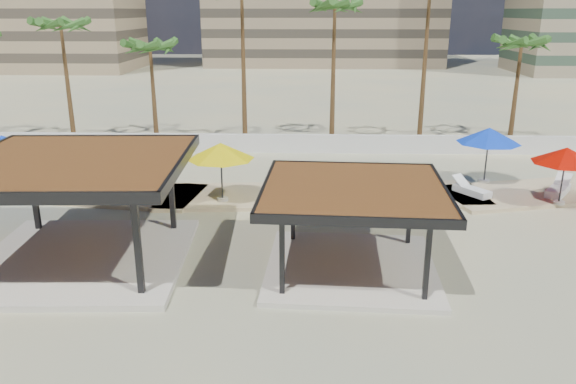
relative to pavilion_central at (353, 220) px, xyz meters
name	(u,v)px	position (x,y,z in m)	size (l,w,h in m)	color
ground	(273,255)	(-2.85, 1.14, -1.88)	(200.00, 200.00, 0.00)	#C4B482
promenade	(321,192)	(-0.85, 8.80, -1.82)	(44.45, 7.97, 0.24)	#C6B284
boundary_wall	(287,144)	(-2.85, 17.14, -1.28)	(56.00, 0.30, 1.20)	silver
pavilion_central	(353,220)	(0.00, 0.00, 0.00)	(6.53, 6.53, 3.15)	beige
pavilion_west	(77,201)	(-9.74, 0.38, 0.46)	(8.02, 8.02, 3.91)	beige
umbrella_a	(2,142)	(-16.98, 9.07, 0.55)	(3.55, 3.55, 2.61)	beige
umbrella_b	(221,151)	(-5.57, 6.94, 0.70)	(3.77, 3.77, 2.79)	beige
umbrella_c	(566,156)	(10.20, 6.94, 0.62)	(3.52, 3.52, 2.70)	beige
umbrella_d	(489,136)	(7.75, 10.34, 0.79)	(4.27, 4.27, 2.89)	beige
umbrella_f	(5,147)	(-15.67, 6.94, 0.85)	(4.16, 4.16, 2.96)	beige
lounger_a	(14,185)	(-16.33, 8.37, -1.49)	(1.53, 2.40, 0.87)	white
lounger_b	(394,184)	(2.87, 9.20, -1.53)	(1.04, 1.95, 0.70)	white
lounger_c	(471,190)	(6.51, 8.29, -1.51)	(1.69, 2.06, 0.77)	white
lounger_d	(558,190)	(10.78, 8.44, -1.49)	(1.90, 2.23, 0.85)	white
palm_b	(61,30)	(-17.85, 19.84, 5.69)	(3.00, 3.00, 8.69)	brown
palm_c	(150,50)	(-11.85, 19.24, 4.44)	(3.00, 3.00, 7.37)	brown
palm_d	(242,0)	(-5.85, 20.04, 7.52)	(3.00, 3.00, 10.64)	brown
palm_e	(335,12)	(0.15, 19.54, 6.80)	(3.00, 3.00, 9.88)	brown
palm_g	(521,47)	(12.15, 19.34, 4.68)	(3.00, 3.00, 7.62)	brown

